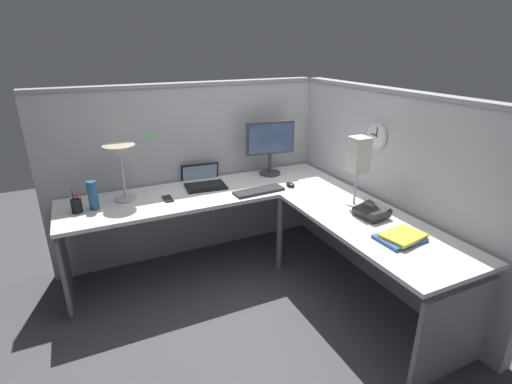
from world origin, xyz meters
TOP-DOWN VIEW (x-y plane):
  - ground_plane at (0.00, 0.00)m, footprint 6.80×6.80m
  - cubicle_wall_back at (-0.36, 0.87)m, footprint 2.57×0.12m
  - cubicle_wall_right at (0.87, -0.27)m, footprint 0.12×2.37m
  - desk at (-0.15, -0.05)m, footprint 2.35×2.15m
  - monitor at (0.31, 0.64)m, footprint 0.46×0.20m
  - laptop at (-0.35, 0.66)m, footprint 0.37×0.41m
  - keyboard at (0.01, 0.26)m, footprint 0.44×0.17m
  - computer_mouse at (0.31, 0.27)m, footprint 0.06×0.10m
  - desk_lamp_dome at (-1.02, 0.56)m, footprint 0.24×0.24m
  - pen_cup at (-1.37, 0.47)m, footprint 0.08×0.08m
  - cell_phone at (-0.72, 0.43)m, footprint 0.07×0.14m
  - thermos_flask at (-1.25, 0.47)m, footprint 0.07×0.07m
  - office_phone at (0.52, -0.53)m, footprint 0.21×0.22m
  - book_stack at (0.46, -0.88)m, footprint 0.30×0.24m
  - desk_lamp_paper at (0.55, -0.29)m, footprint 0.13×0.13m
  - wall_clock at (0.82, -0.18)m, footprint 0.04×0.22m
  - pinned_note_leftmost at (-0.74, 0.82)m, footprint 0.10×0.00m

SIDE VIEW (x-z plane):
  - ground_plane at x=0.00m, z-range 0.00..0.00m
  - desk at x=-0.15m, z-range 0.27..1.00m
  - cell_phone at x=-0.72m, z-range 0.73..0.74m
  - keyboard at x=0.01m, z-range 0.73..0.75m
  - computer_mouse at x=0.31m, z-range 0.73..0.76m
  - book_stack at x=0.46m, z-range 0.73..0.77m
  - laptop at x=-0.35m, z-range 0.65..0.86m
  - office_phone at x=0.52m, z-range 0.71..0.82m
  - pen_cup at x=-1.37m, z-range 0.69..0.87m
  - cubicle_wall_back at x=-0.36m, z-range 0.00..1.58m
  - cubicle_wall_right at x=0.87m, z-range 0.00..1.58m
  - thermos_flask at x=-1.25m, z-range 0.73..0.95m
  - monitor at x=0.31m, z-range 0.77..1.27m
  - desk_lamp_dome at x=-1.02m, z-range 0.87..1.32m
  - desk_lamp_paper at x=0.55m, z-range 0.85..1.38m
  - pinned_note_leftmost at x=-0.74m, z-range 1.13..1.19m
  - wall_clock at x=0.82m, z-range 1.11..1.33m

